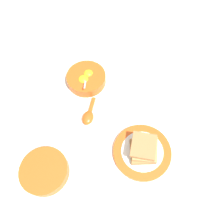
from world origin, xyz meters
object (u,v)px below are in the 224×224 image
toast_sandwich (144,149)px  egg_bowl (86,78)px  toast_plate (142,152)px  soup_spoon (88,116)px  congee_bowl (45,171)px

toast_sandwich → egg_bowl: bearing=-94.7°
toast_plate → egg_bowl: bearing=-94.8°
egg_bowl → soup_spoon: (0.10, 0.15, -0.01)m
toast_sandwich → soup_spoon: bearing=-74.7°
congee_bowl → toast_plate: bearing=152.7°
toast_plate → soup_spoon: bearing=-74.9°
egg_bowl → congee_bowl: 0.42m
soup_spoon → congee_bowl: bearing=18.1°
toast_plate → toast_sandwich: (-0.00, 0.00, 0.04)m
egg_bowl → soup_spoon: 0.18m
toast_plate → congee_bowl: 0.36m
egg_bowl → toast_sandwich: (0.03, 0.40, 0.02)m
egg_bowl → toast_plate: (0.03, 0.40, -0.02)m
toast_plate → toast_sandwich: bearing=128.7°
toast_sandwich → congee_bowl: 0.36m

